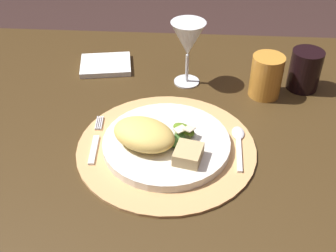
# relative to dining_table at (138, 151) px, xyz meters

# --- Properties ---
(dining_table) EXTENTS (1.48, 0.88, 0.72)m
(dining_table) POSITION_rel_dining_table_xyz_m (0.00, 0.00, 0.00)
(dining_table) COLOR #3D2B14
(dining_table) RESTS_ON ground
(placemat) EXTENTS (0.37, 0.37, 0.01)m
(placemat) POSITION_rel_dining_table_xyz_m (0.07, -0.09, 0.10)
(placemat) COLOR tan
(placemat) RESTS_ON dining_table
(dinner_plate) EXTENTS (0.26, 0.26, 0.02)m
(dinner_plate) POSITION_rel_dining_table_xyz_m (0.07, -0.09, 0.11)
(dinner_plate) COLOR silver
(dinner_plate) RESTS_ON placemat
(pasta_serving) EXTENTS (0.16, 0.14, 0.05)m
(pasta_serving) POSITION_rel_dining_table_xyz_m (0.03, -0.11, 0.14)
(pasta_serving) COLOR #E6C15E
(pasta_serving) RESTS_ON dinner_plate
(salad_greens) EXTENTS (0.06, 0.09, 0.03)m
(salad_greens) POSITION_rel_dining_table_xyz_m (0.10, -0.08, 0.13)
(salad_greens) COLOR #4D5A2D
(salad_greens) RESTS_ON dinner_plate
(bread_piece) EXTENTS (0.06, 0.07, 0.03)m
(bread_piece) POSITION_rel_dining_table_xyz_m (0.12, -0.15, 0.13)
(bread_piece) COLOR tan
(bread_piece) RESTS_ON dinner_plate
(fork) EXTENTS (0.02, 0.15, 0.00)m
(fork) POSITION_rel_dining_table_xyz_m (-0.07, -0.09, 0.10)
(fork) COLOR silver
(fork) RESTS_ON placemat
(spoon) EXTENTS (0.03, 0.14, 0.01)m
(spoon) POSITION_rel_dining_table_xyz_m (0.22, -0.07, 0.10)
(spoon) COLOR silver
(spoon) RESTS_ON placemat
(napkin) EXTENTS (0.15, 0.13, 0.01)m
(napkin) POSITION_rel_dining_table_xyz_m (-0.11, 0.23, 0.10)
(napkin) COLOR white
(napkin) RESTS_ON dining_table
(wine_glass) EXTENTS (0.08, 0.08, 0.16)m
(wine_glass) POSITION_rel_dining_table_xyz_m (0.11, 0.16, 0.21)
(wine_glass) COLOR silver
(wine_glass) RESTS_ON dining_table
(amber_tumbler) EXTENTS (0.07, 0.07, 0.10)m
(amber_tumbler) POSITION_rel_dining_table_xyz_m (0.29, 0.12, 0.15)
(amber_tumbler) COLOR #C8842F
(amber_tumbler) RESTS_ON dining_table
(dark_tumbler) EXTENTS (0.08, 0.08, 0.10)m
(dark_tumbler) POSITION_rel_dining_table_xyz_m (0.39, 0.16, 0.14)
(dark_tumbler) COLOR black
(dark_tumbler) RESTS_ON dining_table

